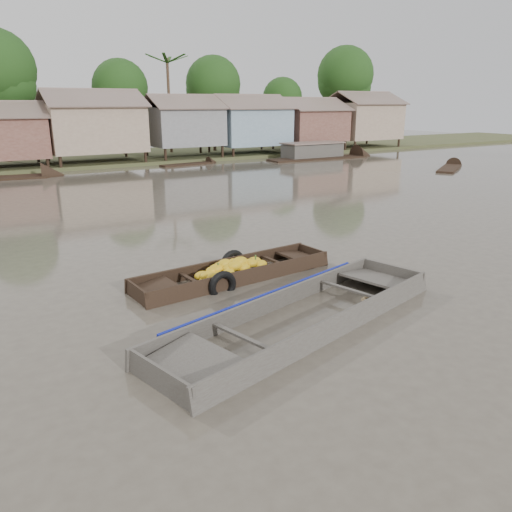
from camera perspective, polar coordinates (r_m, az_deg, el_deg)
ground at (r=11.65m, az=6.63°, el=-5.29°), size 120.00×120.00×0.00m
riverbank at (r=41.50m, az=-18.19°, el=14.45°), size 120.00×12.47×10.22m
banana_boat at (r=13.05m, az=-2.77°, el=-1.97°), size 5.62×1.77×0.80m
viewer_boat at (r=10.55m, az=5.32°, el=-7.38°), size 7.55×3.65×0.59m
distant_boats at (r=37.86m, az=-2.01°, el=10.74°), size 46.68×14.98×1.38m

